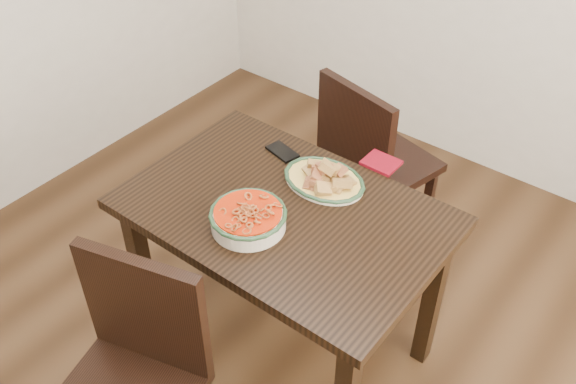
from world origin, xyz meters
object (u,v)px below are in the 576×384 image
Objects in this scene: smartphone at (282,152)px; noodle_bowl at (248,216)px; chair_near at (134,371)px; fish_plate at (324,173)px; chair_far at (369,158)px; dining_table at (285,232)px.

noodle_bowl is at bearing -53.90° from smartphone.
noodle_bowl is 0.43m from smartphone.
chair_near is 0.92m from fish_plate.
smartphone is at bearing 89.54° from chair_far.
fish_plate is 0.35m from noodle_bowl.
noodle_bowl is (-0.04, -0.14, 0.15)m from dining_table.
noodle_bowl is at bearing -105.03° from dining_table.
chair_far is 1.00× the size of chair_near.
fish_plate is at bearing 67.90° from chair_near.
chair_near is 6.96× the size of smartphone.
smartphone is (-0.13, 0.91, 0.26)m from chair_near.
fish_plate is 0.24m from smartphone.
dining_table is 0.68m from chair_near.
fish_plate is 2.38× the size of smartphone.
chair_far is 2.92× the size of fish_plate.
noodle_bowl is (-0.06, -0.34, -0.00)m from fish_plate.
chair_near is (-0.07, -0.67, -0.14)m from dining_table.
noodle_bowl is (0.04, 0.52, 0.29)m from chair_near.
chair_near reaches higher than dining_table.
noodle_bowl is 2.03× the size of smartphone.
dining_table is 1.23× the size of chair_near.
dining_table is 0.21m from noodle_bowl.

